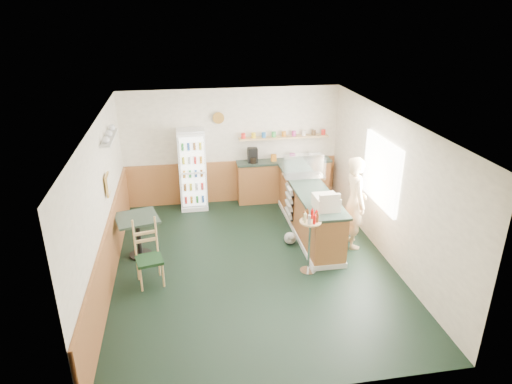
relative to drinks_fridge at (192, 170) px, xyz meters
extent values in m
plane|color=black|center=(0.95, -2.74, -0.93)|extent=(6.00, 6.00, 0.00)
cube|color=#F3E8CF|center=(0.95, 0.27, 0.42)|extent=(5.00, 0.02, 2.70)
cube|color=#F3E8CF|center=(-1.56, -2.74, 0.42)|extent=(0.02, 6.00, 2.70)
cube|color=#F3E8CF|center=(3.46, -2.74, 0.42)|extent=(0.02, 6.00, 2.70)
cube|color=silver|center=(0.95, -2.74, 1.78)|extent=(5.00, 6.00, 0.02)
cube|color=#AC6F37|center=(0.95, 0.23, -0.43)|extent=(4.98, 0.05, 1.00)
cube|color=#AC6F37|center=(-1.52, -2.74, -0.43)|extent=(0.05, 5.98, 1.00)
cube|color=white|center=(3.41, -2.44, 0.62)|extent=(0.06, 1.45, 1.25)
cube|color=gold|center=(-1.50, -2.24, 0.62)|extent=(0.03, 0.32, 0.38)
cube|color=silver|center=(-1.45, -1.74, 1.32)|extent=(0.18, 1.20, 0.03)
cylinder|color=olive|center=(0.65, 0.20, 1.12)|extent=(0.26, 0.04, 0.26)
cube|color=#AC6F37|center=(2.30, -1.67, -0.45)|extent=(0.60, 2.95, 0.95)
cube|color=silver|center=(2.30, -1.67, -0.88)|extent=(0.64, 2.97, 0.10)
cube|color=#2B3C30|center=(2.30, -1.67, 0.06)|extent=(0.68, 3.01, 0.05)
cube|color=#AC6F37|center=(2.15, 0.06, -0.45)|extent=(2.20, 0.38, 0.95)
cube|color=#2B3C30|center=(2.15, 0.06, 0.06)|extent=(2.24, 0.42, 0.05)
cube|color=tan|center=(2.15, 0.14, 0.62)|extent=(2.10, 0.22, 0.04)
cube|color=black|center=(1.40, 0.06, 0.25)|extent=(0.22, 0.18, 0.34)
cylinder|color=#B2664C|center=(1.20, 0.14, 0.70)|extent=(0.10, 0.10, 0.12)
cylinder|color=#B2664C|center=(1.43, 0.14, 0.70)|extent=(0.10, 0.10, 0.12)
cylinder|color=#B2664C|center=(1.67, 0.14, 0.70)|extent=(0.10, 0.10, 0.12)
cylinder|color=#B2664C|center=(1.91, 0.14, 0.70)|extent=(0.10, 0.10, 0.12)
cylinder|color=#B2664C|center=(2.15, 0.14, 0.70)|extent=(0.10, 0.10, 0.12)
cylinder|color=#B2664C|center=(2.38, 0.14, 0.70)|extent=(0.10, 0.10, 0.12)
cylinder|color=#B2664C|center=(2.62, 0.14, 0.70)|extent=(0.10, 0.10, 0.12)
cylinder|color=#B2664C|center=(2.86, 0.14, 0.70)|extent=(0.10, 0.10, 0.12)
cylinder|color=#B2664C|center=(3.10, 0.14, 0.70)|extent=(0.10, 0.10, 0.12)
cube|color=white|center=(0.00, 0.04, 0.00)|extent=(0.61, 0.44, 1.86)
cube|color=white|center=(0.00, -0.19, 0.01)|extent=(0.51, 0.02, 1.64)
cube|color=silver|center=(0.00, -0.26, 0.01)|extent=(0.55, 0.02, 1.70)
cube|color=silver|center=(2.30, -1.13, 0.11)|extent=(0.85, 0.44, 0.06)
cube|color=silver|center=(2.30, -1.13, 0.35)|extent=(0.83, 0.42, 0.42)
cube|color=beige|center=(2.30, -2.68, 0.20)|extent=(0.43, 0.45, 0.24)
imported|color=tan|center=(3.00, -2.32, -0.01)|extent=(0.45, 0.62, 1.83)
cylinder|color=silver|center=(1.89, -3.12, -0.92)|extent=(0.29, 0.29, 0.02)
cylinder|color=silver|center=(1.89, -3.12, -0.43)|extent=(0.04, 0.04, 0.98)
cylinder|color=tan|center=(1.89, -3.12, 0.06)|extent=(0.37, 0.37, 0.03)
cylinder|color=red|center=(2.00, -3.09, 0.15)|extent=(0.05, 0.05, 0.17)
cylinder|color=red|center=(1.94, -3.02, 0.15)|extent=(0.05, 0.05, 0.17)
cylinder|color=red|center=(1.86, -3.01, 0.15)|extent=(0.05, 0.05, 0.17)
cylinder|color=red|center=(1.79, -3.07, 0.15)|extent=(0.05, 0.05, 0.17)
cylinder|color=red|center=(1.78, -3.15, 0.15)|extent=(0.05, 0.05, 0.17)
cylinder|color=red|center=(1.84, -3.22, 0.15)|extent=(0.05, 0.05, 0.17)
cylinder|color=red|center=(1.92, -3.23, 0.15)|extent=(0.05, 0.05, 0.17)
cylinder|color=red|center=(1.99, -3.18, 0.15)|extent=(0.05, 0.05, 0.17)
cube|color=black|center=(1.96, -1.38, -0.68)|extent=(0.05, 0.44, 0.03)
cube|color=beige|center=(1.94, -1.38, -0.61)|extent=(0.09, 0.40, 0.15)
cube|color=black|center=(1.96, -1.38, -0.50)|extent=(0.05, 0.44, 0.03)
cube|color=beige|center=(1.94, -1.38, -0.43)|extent=(0.09, 0.40, 0.15)
cube|color=black|center=(1.96, -1.38, -0.32)|extent=(0.05, 0.44, 0.03)
cube|color=beige|center=(1.94, -1.38, -0.25)|extent=(0.09, 0.40, 0.15)
cube|color=black|center=(1.96, -1.38, -0.14)|extent=(0.05, 0.44, 0.03)
cube|color=beige|center=(1.94, -1.38, -0.07)|extent=(0.09, 0.40, 0.15)
cylinder|color=black|center=(-1.10, -2.07, -0.91)|extent=(0.42, 0.42, 0.04)
cylinder|color=black|center=(-1.10, -2.07, -0.53)|extent=(0.08, 0.08, 0.74)
cube|color=#2B3C30|center=(-1.10, -2.07, -0.14)|extent=(0.90, 0.90, 0.04)
cube|color=black|center=(-0.86, -3.04, -0.47)|extent=(0.51, 0.51, 0.05)
cylinder|color=tan|center=(-1.05, -3.22, -0.71)|extent=(0.04, 0.04, 0.45)
cylinder|color=tan|center=(-0.68, -3.22, -0.71)|extent=(0.04, 0.04, 0.45)
cylinder|color=tan|center=(-1.05, -2.85, -0.71)|extent=(0.04, 0.04, 0.45)
cylinder|color=tan|center=(-0.68, -2.85, -0.71)|extent=(0.04, 0.04, 0.45)
cube|color=tan|center=(-0.86, -2.84, -0.13)|extent=(0.39, 0.12, 0.69)
sphere|color=#999993|center=(1.80, -2.09, -0.81)|extent=(0.24, 0.24, 0.24)
sphere|color=#999993|center=(1.80, -2.21, -0.71)|extent=(0.14, 0.14, 0.14)
camera|label=1|loc=(-0.19, -9.86, 3.56)|focal=32.00mm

